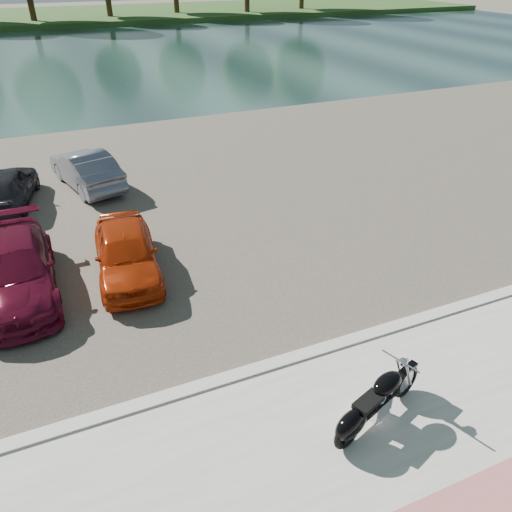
# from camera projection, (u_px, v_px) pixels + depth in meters

# --- Properties ---
(ground) EXTENTS (200.00, 200.00, 0.00)m
(ground) POSITION_uv_depth(u_px,v_px,m) (389.00, 419.00, 8.90)
(ground) COLOR #595447
(ground) RESTS_ON ground
(promenade) EXTENTS (60.00, 6.00, 0.10)m
(promenade) POSITION_uv_depth(u_px,v_px,m) (426.00, 462.00, 8.09)
(promenade) COLOR #A4A39A
(promenade) RESTS_ON ground
(kerb) EXTENTS (60.00, 0.30, 0.14)m
(kerb) POSITION_uv_depth(u_px,v_px,m) (331.00, 347.00, 10.44)
(kerb) COLOR #A4A39A
(kerb) RESTS_ON ground
(parking_lot) EXTENTS (60.00, 18.00, 0.04)m
(parking_lot) POSITION_uv_depth(u_px,v_px,m) (200.00, 191.00, 17.54)
(parking_lot) COLOR #403A34
(parking_lot) RESTS_ON ground
(river) EXTENTS (120.00, 40.00, 0.00)m
(river) POSITION_uv_depth(u_px,v_px,m) (90.00, 58.00, 40.35)
(river) COLOR #1A2F2D
(river) RESTS_ON ground
(far_bank) EXTENTS (120.00, 24.00, 0.60)m
(far_bank) POSITION_uv_depth(u_px,v_px,m) (57.00, 16.00, 65.35)
(far_bank) COLOR #244217
(far_bank) RESTS_ON ground
(motorcycle) EXTENTS (2.25, 1.05, 1.05)m
(motorcycle) POSITION_uv_depth(u_px,v_px,m) (371.00, 406.00, 8.45)
(motorcycle) COLOR black
(motorcycle) RESTS_ON promenade
(car_3) EXTENTS (1.86, 4.53, 1.31)m
(car_3) POSITION_uv_depth(u_px,v_px,m) (14.00, 270.00, 11.86)
(car_3) COLOR #590C22
(car_3) RESTS_ON parking_lot
(car_4) EXTENTS (1.86, 3.89, 1.28)m
(car_4) POSITION_uv_depth(u_px,v_px,m) (126.00, 252.00, 12.60)
(car_4) COLOR #B4300C
(car_4) RESTS_ON parking_lot
(car_8) EXTENTS (2.29, 4.05, 1.30)m
(car_8) POSITION_uv_depth(u_px,v_px,m) (5.00, 187.00, 16.09)
(car_8) COLOR black
(car_8) RESTS_ON parking_lot
(car_9) EXTENTS (2.29, 4.15, 1.30)m
(car_9) POSITION_uv_depth(u_px,v_px,m) (86.00, 169.00, 17.49)
(car_9) COLOR slate
(car_9) RESTS_ON parking_lot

